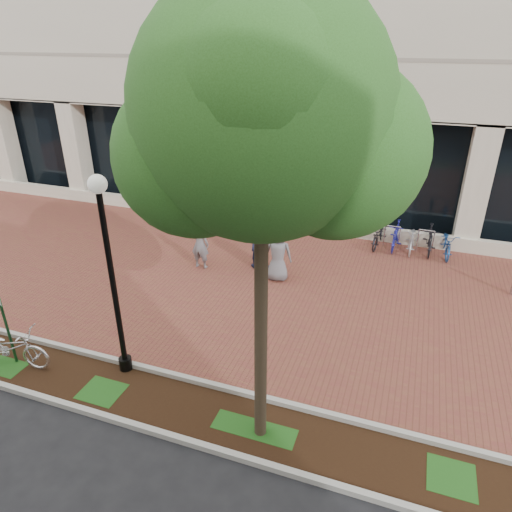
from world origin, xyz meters
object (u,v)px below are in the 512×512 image
(pedestrian_left, at_px, (200,244))
(pedestrian_mid, at_px, (258,242))
(locked_bicycle, at_px, (10,347))
(parking_sign, at_px, (1,308))
(lamppost, at_px, (111,269))
(pedestrian_right, at_px, (278,254))
(street_tree, at_px, (267,128))
(bike_rack_cluster, at_px, (413,238))

(pedestrian_left, xyz_separation_m, pedestrian_mid, (1.71, 0.65, 0.05))
(locked_bicycle, bearing_deg, parking_sign, 21.19)
(lamppost, distance_m, pedestrian_right, 5.68)
(lamppost, distance_m, street_tree, 4.67)
(pedestrian_mid, distance_m, pedestrian_right, 1.02)
(lamppost, bearing_deg, pedestrian_right, 69.04)
(pedestrian_left, bearing_deg, lamppost, 95.60)
(pedestrian_left, bearing_deg, locked_bicycle, 71.11)
(locked_bicycle, height_order, pedestrian_left, pedestrian_left)
(locked_bicycle, bearing_deg, bike_rack_cluster, -49.74)
(pedestrian_right, bearing_deg, locked_bicycle, 39.94)
(pedestrian_left, bearing_deg, pedestrian_right, -179.85)
(pedestrian_left, bearing_deg, parking_sign, 70.41)
(parking_sign, relative_size, street_tree, 0.30)
(parking_sign, bearing_deg, locked_bicycle, -35.72)
(parking_sign, distance_m, bike_rack_cluster, 12.37)
(parking_sign, relative_size, bike_rack_cluster, 0.77)
(street_tree, height_order, pedestrian_mid, street_tree)
(pedestrian_left, bearing_deg, pedestrian_mid, -160.19)
(pedestrian_mid, xyz_separation_m, bike_rack_cluster, (4.55, 2.92, -0.40))
(pedestrian_mid, distance_m, bike_rack_cluster, 5.42)
(locked_bicycle, distance_m, pedestrian_right, 7.29)
(parking_sign, height_order, locked_bicycle, parking_sign)
(street_tree, xyz_separation_m, pedestrian_right, (-1.51, 5.75, -4.73))
(street_tree, distance_m, pedestrian_left, 8.46)
(pedestrian_left, xyz_separation_m, bike_rack_cluster, (6.26, 3.57, -0.35))
(parking_sign, distance_m, pedestrian_mid, 7.30)
(locked_bicycle, xyz_separation_m, pedestrian_left, (1.85, 5.76, 0.31))
(lamppost, height_order, bike_rack_cluster, lamppost)
(parking_sign, xyz_separation_m, pedestrian_right, (4.43, 5.72, -0.62))
(street_tree, xyz_separation_m, bike_rack_cluster, (2.22, 9.26, -5.12))
(lamppost, height_order, pedestrian_right, lamppost)
(lamppost, xyz_separation_m, pedestrian_left, (-0.59, 5.02, -1.70))
(street_tree, bearing_deg, locked_bicycle, -179.41)
(lamppost, xyz_separation_m, bike_rack_cluster, (5.67, 8.59, -2.05))
(lamppost, height_order, pedestrian_left, lamppost)
(lamppost, height_order, street_tree, street_tree)
(street_tree, relative_size, pedestrian_right, 4.48)
(lamppost, relative_size, pedestrian_left, 2.77)
(lamppost, relative_size, pedestrian_right, 2.63)
(pedestrian_right, bearing_deg, lamppost, 56.02)
(bike_rack_cluster, bearing_deg, lamppost, -121.89)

